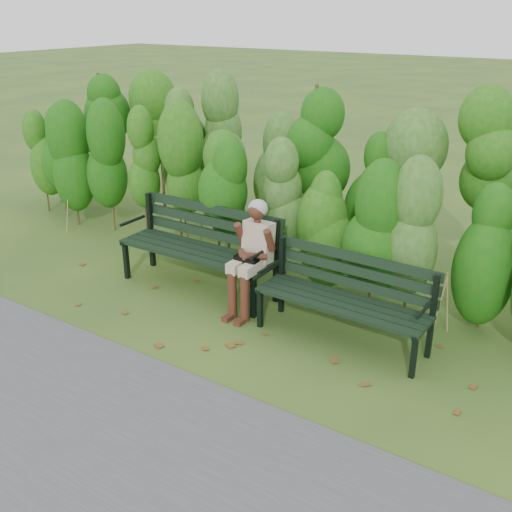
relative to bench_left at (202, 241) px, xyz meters
The scene contains 7 objects.
ground 1.35m from the bench_left, 33.98° to the right, with size 80.00×80.00×0.00m, color #2E4F22.
footpath 3.10m from the bench_left, 70.78° to the right, with size 60.00×2.50×0.01m, color #474749.
hedge_band 1.69m from the bench_left, 49.79° to the left, with size 11.04×1.67×2.42m.
leaf_litter 1.40m from the bench_left, 36.21° to the right, with size 5.88×1.92×0.01m.
bench_left is the anchor object (origin of this frame).
bench_right 2.04m from the bench_left, ahead, with size 1.82×0.62×0.91m.
seated_woman 0.89m from the bench_left, 12.47° to the right, with size 0.47×0.69×1.30m.
Camera 1 is at (3.31, -4.63, 3.24)m, focal length 42.00 mm.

